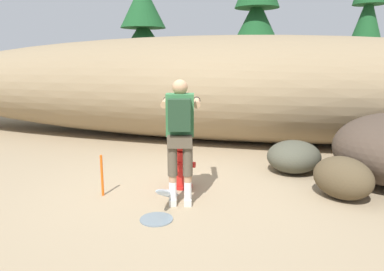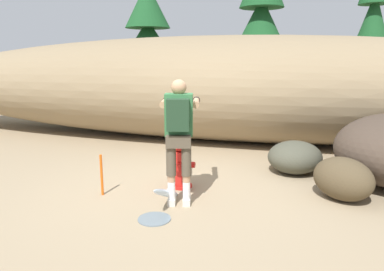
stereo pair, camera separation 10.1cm
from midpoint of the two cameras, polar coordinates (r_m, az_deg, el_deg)
name	(u,v)px [view 1 (the left image)]	position (r m, az deg, el deg)	size (l,w,h in m)	color
ground_plane	(174,194)	(5.29, -3.43, -9.37)	(56.00, 56.00, 0.04)	#998466
dirt_embankment	(219,88)	(8.62, 4.03, 7.55)	(17.74, 3.20, 2.46)	#897556
fire_hydrant	(182,167)	(5.40, -2.16, -4.99)	(0.41, 0.36, 0.72)	red
hydrant_water_jet	(167,197)	(4.80, -4.64, -9.81)	(0.41, 1.23, 0.53)	silver
utility_worker	(180,126)	(4.65, -2.53, 1.46)	(0.66, 1.03, 1.66)	beige
boulder_mid	(294,157)	(6.37, 15.57, -3.26)	(0.89, 0.96, 0.55)	#464638
boulder_small	(343,178)	(5.40, 22.52, -6.28)	(0.86, 0.65, 0.60)	#4F412B
pine_tree_far_left	(143,36)	(15.43, -7.98, 15.53)	(2.87, 2.87, 4.99)	#47331E
pine_tree_left	(256,18)	(15.60, 10.10, 18.02)	(2.80, 2.80, 6.28)	#47331E
pine_tree_center	(368,16)	(16.09, 26.17, 16.75)	(1.88, 1.88, 6.55)	#47331E
survey_stake	(102,176)	(5.25, -14.77, -6.22)	(0.04, 0.04, 0.60)	#E55914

